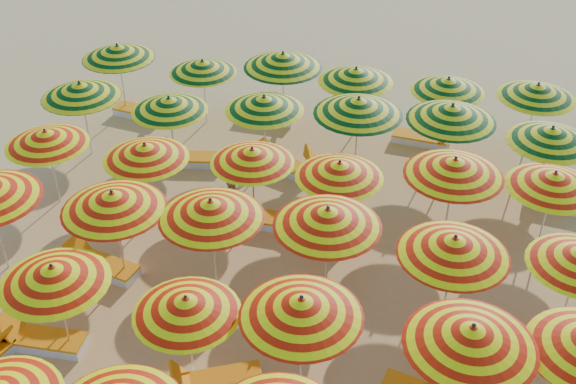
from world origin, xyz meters
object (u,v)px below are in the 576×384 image
Objects in this scene: umbrella_30 at (118,52)px; lounger_11 at (194,159)px; umbrella_9 at (301,307)px; umbrella_21 at (339,170)px; umbrella_26 at (264,103)px; umbrella_24 at (80,90)px; lounger_14 at (557,202)px; umbrella_13 at (113,201)px; umbrella_14 at (211,209)px; umbrella_25 at (169,104)px; umbrella_8 at (186,306)px; umbrella_7 at (53,275)px; umbrella_28 at (452,113)px; umbrella_15 at (328,217)px; umbrella_19 at (145,152)px; umbrella_33 at (356,75)px; umbrella_29 at (551,135)px; umbrella_10 at (472,336)px; umbrella_22 at (455,167)px; lounger_16 at (269,116)px; umbrella_27 at (359,106)px; lounger_5 at (42,340)px; lounger_15 at (142,112)px; lounger_10 at (315,234)px; umbrella_20 at (252,156)px; umbrella_32 at (283,60)px; lounger_12 at (283,165)px; umbrella_31 at (203,67)px; beachgoer_b at (234,202)px; lounger_17 at (423,139)px; umbrella_35 at (537,91)px; umbrella_34 at (448,85)px; lounger_13 at (333,167)px; lounger_8 at (102,265)px.

umbrella_30 is 1.51× the size of lounger_11.
umbrella_9 is 4.79m from umbrella_21.
umbrella_30 reaches higher than umbrella_26.
umbrella_24 is at bearing -7.93° from lounger_11.
umbrella_13 is at bearing 34.73° from lounger_14.
umbrella_25 is at bearing 117.55° from umbrella_14.
umbrella_8 is 7.72m from umbrella_25.
umbrella_7 is 10.50m from umbrella_28.
umbrella_7 is 0.94× the size of umbrella_15.
umbrella_15 is at bearing 51.16° from umbrella_8.
umbrella_19 is (-2.23, 2.20, -0.17)m from umbrella_14.
lounger_11 is at bearing -151.51° from umbrella_33.
umbrella_19 is 0.95× the size of umbrella_21.
umbrella_13 is 0.93× the size of umbrella_29.
umbrella_9 is at bearing 175.73° from umbrella_10.
umbrella_14 is 0.85× the size of umbrella_22.
umbrella_19 reaches higher than lounger_16.
lounger_5 is at bearing -127.62° from umbrella_27.
lounger_10 is at bearing -28.04° from lounger_15.
umbrella_20 is 0.92× the size of umbrella_32.
lounger_12 and lounger_16 have the same top height.
umbrella_27 is at bearing 3.42° from umbrella_25.
umbrella_31 is 2.41m from umbrella_32.
umbrella_8 is at bearing -121.47° from beachgoer_b.
beachgoer_b is at bearing 117.44° from lounger_11.
lounger_15 is at bearing 153.47° from umbrella_22.
umbrella_8 reaches higher than lounger_16.
beachgoer_b is at bearing -151.49° from umbrella_28.
umbrella_7 is 1.56× the size of lounger_17.
umbrella_24 reaches higher than lounger_17.
umbrella_33 is at bearing 77.79° from umbrella_8.
umbrella_21 is at bearing -26.08° from umbrella_25.
umbrella_22 reaches higher than umbrella_8.
umbrella_35 is 1.56× the size of lounger_10.
lounger_17 is (3.82, 2.14, 0.00)m from lounger_12.
umbrella_22 is 8.62m from umbrella_31.
umbrella_34 is (7.16, 4.88, -0.00)m from umbrella_19.
umbrella_25 reaches higher than lounger_13.
lounger_8 is at bearing -66.22° from lounger_15.
lounger_17 is (6.66, 4.87, -1.79)m from umbrella_19.
umbrella_25 is (-2.74, 2.09, 0.03)m from umbrella_20.
umbrella_21 is 1.16× the size of umbrella_31.
lounger_14 is at bearing -4.18° from umbrella_26.
umbrella_7 is 10.10m from umbrella_32.
beachgoer_b is (-8.04, -2.18, 0.53)m from lounger_14.
umbrella_26 reaches higher than lounger_16.
umbrella_8 is 10.09m from umbrella_31.
umbrella_32 is 3.88m from lounger_11.
umbrella_24 reaches higher than lounger_10.
umbrella_10 reaches higher than lounger_17.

